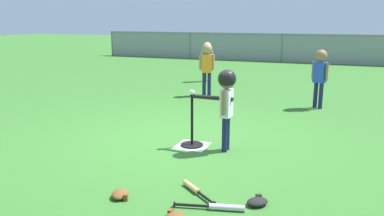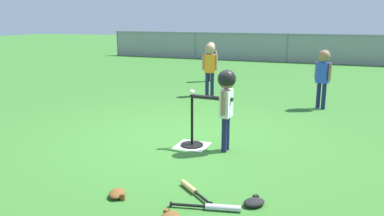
{
  "view_description": "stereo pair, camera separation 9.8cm",
  "coord_description": "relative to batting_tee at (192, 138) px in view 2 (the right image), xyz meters",
  "views": [
    {
      "loc": [
        2.1,
        -5.14,
        1.77
      ],
      "look_at": [
        0.29,
        -0.28,
        0.55
      ],
      "focal_mm": 35.98,
      "sensor_mm": 36.0,
      "label": 1
    },
    {
      "loc": [
        2.2,
        -5.1,
        1.77
      ],
      "look_at": [
        0.29,
        -0.28,
        0.55
      ],
      "focal_mm": 35.98,
      "sensor_mm": 36.0,
      "label": 2
    }
  ],
  "objects": [
    {
      "name": "glove_by_plate",
      "position": [
        -0.12,
        -1.77,
        -0.09
      ],
      "size": [
        0.23,
        0.26,
        0.07
      ],
      "color": "brown",
      "rests_on": "ground_plane"
    },
    {
      "name": "spare_bat_wood",
      "position": [
        0.55,
        -1.38,
        -0.09
      ],
      "size": [
        0.48,
        0.42,
        0.06
      ],
      "color": "#DBB266",
      "rests_on": "ground_plane"
    },
    {
      "name": "spare_bat_silver",
      "position": [
        0.9,
        -1.66,
        -0.09
      ],
      "size": [
        0.67,
        0.21,
        0.06
      ],
      "color": "silver",
      "rests_on": "ground_plane"
    },
    {
      "name": "fielder_deep_right",
      "position": [
        -1.59,
        5.48,
        0.59
      ],
      "size": [
        0.32,
        0.22,
        1.1
      ],
      "color": "#262626",
      "rests_on": "ground_plane"
    },
    {
      "name": "baseball_on_tee",
      "position": [
        0.0,
        0.0,
        0.65
      ],
      "size": [
        0.07,
        0.07,
        0.07
      ],
      "primitive_type": "sphere",
      "color": "white",
      "rests_on": "batting_tee"
    },
    {
      "name": "fielder_near_right",
      "position": [
        -0.95,
        3.52,
        0.65
      ],
      "size": [
        0.35,
        0.24,
        1.2
      ],
      "color": "#191E4C",
      "rests_on": "ground_plane"
    },
    {
      "name": "fielder_deep_center",
      "position": [
        1.54,
        3.06,
        0.63
      ],
      "size": [
        0.32,
        0.23,
        1.17
      ],
      "color": "#191E4C",
      "rests_on": "ground_plane"
    },
    {
      "name": "glove_tossed_aside",
      "position": [
        1.21,
        -1.44,
        -0.09
      ],
      "size": [
        0.27,
        0.27,
        0.07
      ],
      "color": "black",
      "rests_on": "ground_plane"
    },
    {
      "name": "batter_child",
      "position": [
        0.49,
        -0.03,
        0.67
      ],
      "size": [
        0.63,
        0.32,
        1.11
      ],
      "color": "#191E4C",
      "rests_on": "ground_plane"
    },
    {
      "name": "ground_plane",
      "position": [
        -0.29,
        0.28,
        -0.12
      ],
      "size": [
        60.0,
        60.0,
        0.0
      ],
      "primitive_type": "plane",
      "color": "#336B28"
    },
    {
      "name": "home_plate",
      "position": [
        0.0,
        0.0,
        -0.12
      ],
      "size": [
        0.44,
        0.44,
        0.01
      ],
      "primitive_type": "cube",
      "color": "white",
      "rests_on": "ground_plane"
    },
    {
      "name": "outfield_fence",
      "position": [
        -0.29,
        11.22,
        0.49
      ],
      "size": [
        16.06,
        0.06,
        1.15
      ],
      "color": "slate",
      "rests_on": "ground_plane"
    },
    {
      "name": "batting_tee",
      "position": [
        0.0,
        0.0,
        0.0
      ],
      "size": [
        0.32,
        0.32,
        0.74
      ],
      "color": "black",
      "rests_on": "ground_plane"
    }
  ]
}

